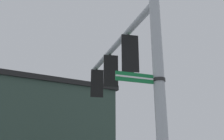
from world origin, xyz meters
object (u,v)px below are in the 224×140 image
object	(u,v)px
traffic_light_mid_outer	(96,84)
street_name_sign	(148,79)
traffic_light_mid_inner	(110,72)
traffic_light_nearest_pole	(129,55)

from	to	relation	value
traffic_light_mid_outer	street_name_sign	size ratio (longest dim) A/B	1.05
traffic_light_mid_inner	traffic_light_mid_outer	bearing A→B (deg)	98.11
traffic_light_mid_outer	street_name_sign	bearing A→B (deg)	-85.06
traffic_light_nearest_pole	traffic_light_mid_inner	bearing A→B (deg)	98.11
traffic_light_nearest_pole	traffic_light_mid_inner	world-z (taller)	same
traffic_light_mid_inner	street_name_sign	distance (m)	3.78
traffic_light_nearest_pole	street_name_sign	distance (m)	2.22
traffic_light_mid_inner	street_name_sign	size ratio (longest dim) A/B	1.05
traffic_light_nearest_pole	traffic_light_mid_outer	size ratio (longest dim) A/B	1.00
traffic_light_mid_outer	street_name_sign	distance (m)	5.47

